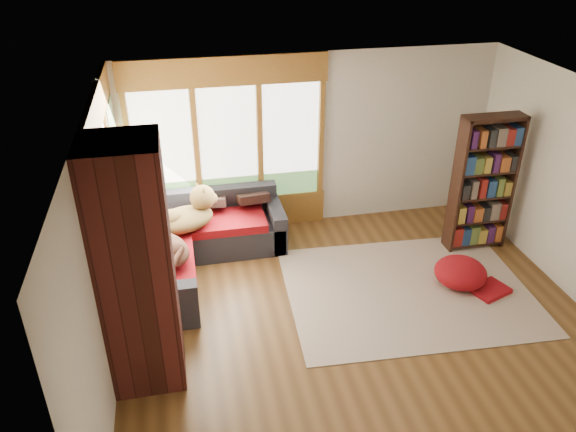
{
  "coord_description": "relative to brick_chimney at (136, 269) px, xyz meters",
  "views": [
    {
      "loc": [
        -1.89,
        -4.95,
        4.31
      ],
      "look_at": [
        -0.65,
        1.0,
        0.95
      ],
      "focal_mm": 35.0,
      "sensor_mm": 36.0,
      "label": 1
    }
  ],
  "objects": [
    {
      "name": "floor",
      "position": [
        2.4,
        0.35,
        -1.3
      ],
      "size": [
        5.5,
        5.5,
        0.0
      ],
      "primitive_type": "plane",
      "color": "#523316",
      "rests_on": "ground"
    },
    {
      "name": "ceiling",
      "position": [
        2.4,
        0.35,
        1.3
      ],
      "size": [
        5.5,
        5.5,
        0.0
      ],
      "primitive_type": "plane",
      "color": "white"
    },
    {
      "name": "wall_back",
      "position": [
        2.4,
        2.85,
        0.0
      ],
      "size": [
        5.5,
        0.04,
        2.6
      ],
      "primitive_type": "cube",
      "color": "silver",
      "rests_on": "ground"
    },
    {
      "name": "wall_front",
      "position": [
        2.4,
        -2.15,
        0.0
      ],
      "size": [
        5.5,
        0.04,
        2.6
      ],
      "primitive_type": "cube",
      "color": "silver",
      "rests_on": "ground"
    },
    {
      "name": "wall_left",
      "position": [
        -0.35,
        0.35,
        0.0
      ],
      "size": [
        0.04,
        5.0,
        2.6
      ],
      "primitive_type": "cube",
      "color": "silver",
      "rests_on": "ground"
    },
    {
      "name": "windows_back",
      "position": [
        1.2,
        2.82,
        0.05
      ],
      "size": [
        2.82,
        0.1,
        1.9
      ],
      "color": "olive",
      "rests_on": "wall_back"
    },
    {
      "name": "windows_left",
      "position": [
        -0.32,
        1.55,
        0.05
      ],
      "size": [
        0.1,
        2.62,
        1.9
      ],
      "color": "olive",
      "rests_on": "wall_left"
    },
    {
      "name": "roller_blind",
      "position": [
        -0.29,
        2.38,
        0.45
      ],
      "size": [
        0.03,
        0.72,
        0.9
      ],
      "primitive_type": "cube",
      "color": "gray",
      "rests_on": "wall_left"
    },
    {
      "name": "brick_chimney",
      "position": [
        0.0,
        0.0,
        0.0
      ],
      "size": [
        0.7,
        0.7,
        2.6
      ],
      "primitive_type": "cube",
      "color": "#471914",
      "rests_on": "ground"
    },
    {
      "name": "sectional_sofa",
      "position": [
        0.45,
        2.05,
        -1.0
      ],
      "size": [
        2.2,
        2.2,
        0.8
      ],
      "rotation": [
        0.0,
        0.0,
        0.05
      ],
      "color": "black",
      "rests_on": "ground"
    },
    {
      "name": "area_rug",
      "position": [
        3.2,
        0.79,
        -1.29
      ],
      "size": [
        3.17,
        2.49,
        0.01
      ],
      "primitive_type": "cube",
      "rotation": [
        0.0,
        0.0,
        -0.05
      ],
      "color": "silver",
      "rests_on": "ground"
    },
    {
      "name": "bookshelf",
      "position": [
        4.54,
        1.64,
        -0.32
      ],
      "size": [
        0.84,
        0.28,
        1.95
      ],
      "color": "black",
      "rests_on": "ground"
    },
    {
      "name": "pouf",
      "position": [
        3.9,
        0.79,
        -1.11
      ],
      "size": [
        0.86,
        0.86,
        0.36
      ],
      "primitive_type": "ellipsoid",
      "rotation": [
        0.0,
        0.0,
        0.36
      ],
      "color": "#9F0B11",
      "rests_on": "area_rug"
    },
    {
      "name": "dog_tan",
      "position": [
        0.54,
        2.06,
        -0.52
      ],
      "size": [
        0.99,
        0.84,
        0.49
      ],
      "rotation": [
        0.0,
        0.0,
        0.42
      ],
      "color": "brown",
      "rests_on": "sectional_sofa"
    },
    {
      "name": "dog_brindle",
      "position": [
        0.19,
        1.41,
        -0.53
      ],
      "size": [
        0.81,
        0.95,
        0.46
      ],
      "rotation": [
        0.0,
        0.0,
        2.01
      ],
      "color": "#422922",
      "rests_on": "sectional_sofa"
    },
    {
      "name": "throw_pillows",
      "position": [
        0.53,
        2.1,
        -0.54
      ],
      "size": [
        1.98,
        1.68,
        0.45
      ],
      "color": "black",
      "rests_on": "sectional_sofa"
    }
  ]
}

